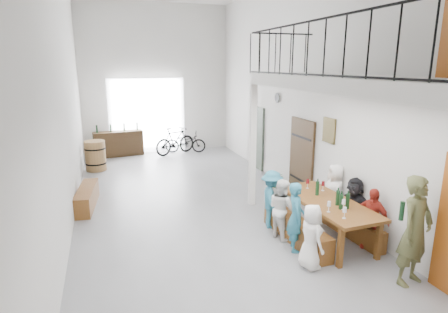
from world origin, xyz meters
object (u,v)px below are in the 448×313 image
object	(u,v)px
oak_barrel	(95,156)
serving_counter	(119,144)
tasting_table	(327,205)
host_standing	(415,231)
bicycle_near	(185,142)
bench_inner	(295,230)
side_bench	(87,198)

from	to	relation	value
oak_barrel	serving_counter	distance (m)	1.95
tasting_table	host_standing	bearing A→B (deg)	-78.09
tasting_table	oak_barrel	world-z (taller)	oak_barrel
tasting_table	oak_barrel	size ratio (longest dim) A/B	2.44
serving_counter	host_standing	xyz separation A→B (m)	(3.91, -9.98, 0.40)
tasting_table	serving_counter	distance (m)	8.98
bicycle_near	bench_inner	bearing A→B (deg)	-161.72
serving_counter	bicycle_near	xyz separation A→B (m)	(2.46, -0.22, -0.06)
host_standing	side_bench	bearing A→B (deg)	118.65
side_bench	host_standing	size ratio (longest dim) A/B	0.95
side_bench	oak_barrel	world-z (taller)	oak_barrel
tasting_table	bicycle_near	xyz separation A→B (m)	(-1.02, 8.05, -0.30)
side_bench	oak_barrel	bearing A→B (deg)	86.88
oak_barrel	serving_counter	bearing A→B (deg)	65.95
tasting_table	side_bench	xyz separation A→B (m)	(-4.46, 3.21, -0.47)
serving_counter	tasting_table	bearing A→B (deg)	-74.10
bench_inner	host_standing	bearing A→B (deg)	-63.38
tasting_table	bicycle_near	distance (m)	8.12
bench_inner	host_standing	distance (m)	2.16
side_bench	serving_counter	world-z (taller)	serving_counter
host_standing	bicycle_near	distance (m)	9.88
bench_inner	oak_barrel	size ratio (longest dim) A/B	2.09
tasting_table	bicycle_near	size ratio (longest dim) A/B	1.51
bench_inner	bicycle_near	distance (m)	7.98
serving_counter	oak_barrel	bearing A→B (deg)	-120.96
tasting_table	oak_barrel	xyz separation A→B (m)	(-4.28, 6.49, -0.23)
serving_counter	bicycle_near	bearing A→B (deg)	-12.09
bench_inner	serving_counter	distance (m)	8.68
tasting_table	bench_inner	distance (m)	0.77
oak_barrel	tasting_table	bearing A→B (deg)	-56.62
tasting_table	serving_counter	size ratio (longest dim) A/B	1.34
side_bench	oak_barrel	distance (m)	3.29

